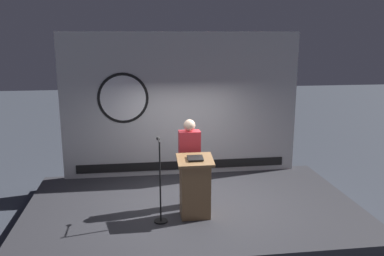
# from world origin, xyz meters

# --- Properties ---
(ground_plane) EXTENTS (40.00, 40.00, 0.00)m
(ground_plane) POSITION_xyz_m (0.00, 0.00, 0.00)
(ground_plane) COLOR #383D47
(stage_platform) EXTENTS (6.40, 4.00, 0.30)m
(stage_platform) POSITION_xyz_m (0.00, 0.00, 0.15)
(stage_platform) COLOR #333338
(stage_platform) RESTS_ON ground
(banner_display) EXTENTS (5.45, 0.12, 3.31)m
(banner_display) POSITION_xyz_m (-0.03, 1.85, 1.94)
(banner_display) COLOR silver
(banner_display) RESTS_ON stage_platform
(podium) EXTENTS (0.64, 0.50, 1.14)m
(podium) POSITION_xyz_m (-0.03, -0.52, 0.86)
(podium) COLOR olive
(podium) RESTS_ON stage_platform
(speaker_person) EXTENTS (0.40, 0.26, 1.71)m
(speaker_person) POSITION_xyz_m (-0.07, -0.04, 1.17)
(speaker_person) COLOR black
(speaker_person) RESTS_ON stage_platform
(microphone_stand) EXTENTS (0.24, 0.59, 1.46)m
(microphone_stand) POSITION_xyz_m (-0.66, -0.61, 0.82)
(microphone_stand) COLOR black
(microphone_stand) RESTS_ON stage_platform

